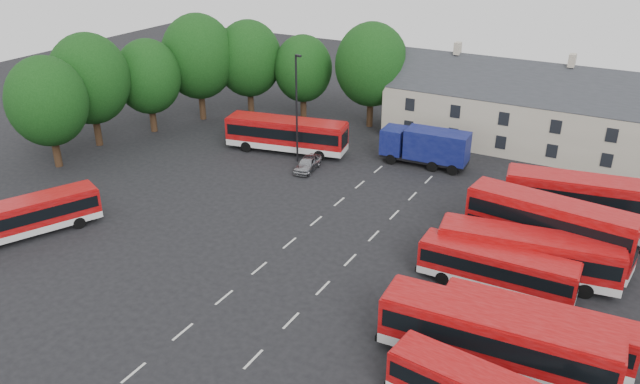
{
  "coord_description": "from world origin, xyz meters",
  "views": [
    {
      "loc": [
        21.4,
        -32.04,
        22.87
      ],
      "look_at": [
        -0.07,
        6.78,
        2.2
      ],
      "focal_mm": 35.0,
      "sensor_mm": 36.0,
      "label": 1
    }
  ],
  "objects_px": {
    "box_truck": "(426,146)",
    "silver_car": "(308,164)",
    "bus_west": "(27,215)",
    "bus_dd_south": "(549,227)",
    "lamppost": "(297,106)"
  },
  "relations": [
    {
      "from": "silver_car",
      "to": "box_truck",
      "type": "bearing_deg",
      "value": 28.53
    },
    {
      "from": "bus_dd_south",
      "to": "lamppost",
      "type": "distance_m",
      "value": 25.81
    },
    {
      "from": "box_truck",
      "to": "lamppost",
      "type": "relative_size",
      "value": 0.8
    },
    {
      "from": "bus_dd_south",
      "to": "silver_car",
      "type": "relative_size",
      "value": 2.91
    },
    {
      "from": "bus_dd_south",
      "to": "box_truck",
      "type": "height_order",
      "value": "bus_dd_south"
    },
    {
      "from": "bus_west",
      "to": "box_truck",
      "type": "height_order",
      "value": "box_truck"
    },
    {
      "from": "bus_west",
      "to": "silver_car",
      "type": "xyz_separation_m",
      "value": [
        11.99,
        21.03,
        -1.08
      ]
    },
    {
      "from": "bus_west",
      "to": "box_truck",
      "type": "bearing_deg",
      "value": -13.36
    },
    {
      "from": "bus_dd_south",
      "to": "lamppost",
      "type": "relative_size",
      "value": 1.1
    },
    {
      "from": "box_truck",
      "to": "silver_car",
      "type": "xyz_separation_m",
      "value": [
        -9.19,
        -6.46,
        -1.35
      ]
    },
    {
      "from": "bus_dd_south",
      "to": "bus_west",
      "type": "relative_size",
      "value": 1.11
    },
    {
      "from": "box_truck",
      "to": "silver_car",
      "type": "distance_m",
      "value": 11.31
    },
    {
      "from": "box_truck",
      "to": "lamppost",
      "type": "height_order",
      "value": "lamppost"
    },
    {
      "from": "bus_dd_south",
      "to": "lamppost",
      "type": "height_order",
      "value": "lamppost"
    },
    {
      "from": "bus_west",
      "to": "silver_car",
      "type": "bearing_deg",
      "value": -5.43
    }
  ]
}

